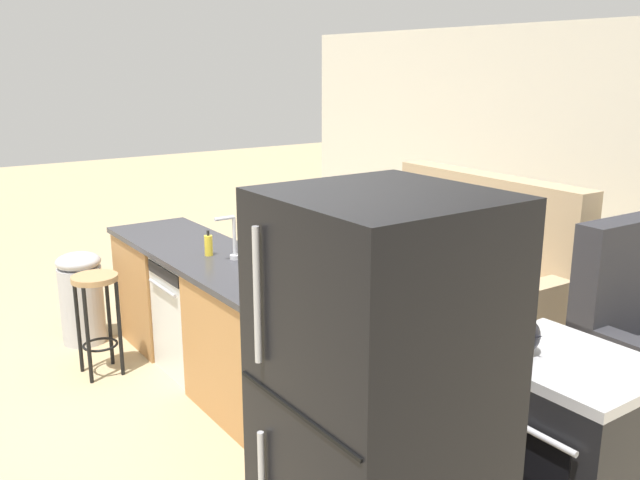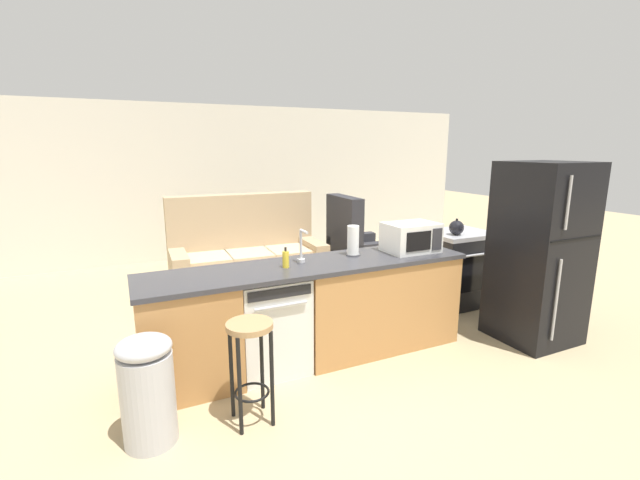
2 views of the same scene
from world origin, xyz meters
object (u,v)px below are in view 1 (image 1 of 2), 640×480
paper_towel_roll (279,257)px  kettle (522,335)px  stove_range (560,448)px  couch (466,278)px  dishwasher (205,314)px  trash_bin (81,297)px  refrigerator (379,437)px  soap_bottle (209,245)px  microwave (321,285)px  bar_stool (97,303)px

paper_towel_roll → kettle: 1.59m
stove_range → paper_towel_roll: paper_towel_roll is taller
kettle → couch: bearing=137.8°
paper_towel_roll → dishwasher: bearing=-173.3°
trash_bin → refrigerator: bearing=0.6°
dishwasher → trash_bin: bearing=-150.1°
dishwasher → soap_bottle: soap_bottle is taller
microwave → kettle: microwave is taller
couch → trash_bin: bearing=-117.2°
refrigerator → microwave: bearing=154.3°
trash_bin → couch: bearing=62.8°
refrigerator → paper_towel_roll: refrigerator is taller
refrigerator → soap_bottle: size_ratio=10.04×
refrigerator → kettle: refrigerator is taller
bar_stool → dishwasher: bearing=61.7°
bar_stool → couch: bearing=74.8°
microwave → soap_bottle: size_ratio=2.84×
microwave → refrigerator: bearing=-25.7°
kettle → bar_stool: bearing=-158.8°
refrigerator → bar_stool: (-2.96, -0.11, -0.35)m
stove_range → kettle: kettle is taller
stove_range → paper_towel_roll: bearing=-165.5°
dishwasher → trash_bin: size_ratio=1.14×
refrigerator → trash_bin: size_ratio=2.39×
soap_bottle → couch: (0.28, 2.26, -0.58)m
microwave → bar_stool: size_ratio=0.68×
soap_bottle → bar_stool: size_ratio=0.24×
dishwasher → stove_range: (2.60, 0.55, 0.03)m
bar_stool → couch: 3.01m
microwave → couch: 2.55m
stove_range → paper_towel_roll: 1.88m
bar_stool → trash_bin: bearing=173.8°
microwave → couch: bearing=114.7°
bar_stool → trash_bin: 0.69m
paper_towel_roll → couch: (-0.44, 2.14, -0.64)m
stove_range → bar_stool: bearing=-157.8°
bar_stool → couch: couch is taller
microwave → kettle: size_ratio=2.44×
stove_range → trash_bin: stove_range is taller
stove_range → couch: couch is taller
kettle → bar_stool: size_ratio=0.28×
stove_range → kettle: 0.57m
microwave → bar_stool: microwave is taller
trash_bin → couch: couch is taller
soap_bottle → stove_range: bearing=13.1°
soap_bottle → couch: couch is taller
microwave → soap_bottle: microwave is taller
paper_towel_roll → soap_bottle: (-0.72, -0.12, -0.07)m
soap_bottle → kettle: kettle is taller
dishwasher → microwave: 1.59m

